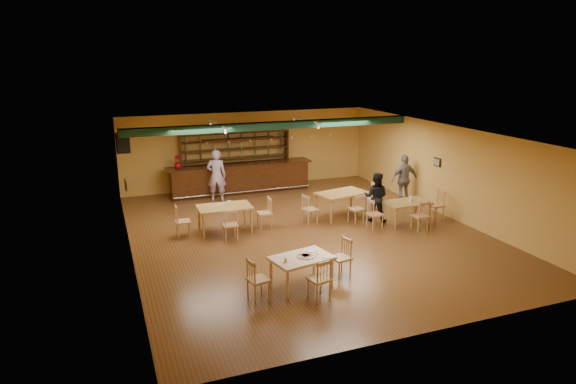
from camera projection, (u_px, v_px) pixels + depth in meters
name	position (u px, v px, depth m)	size (l,w,h in m)	color
floor	(305.00, 233.00, 15.02)	(12.00, 12.00, 0.00)	#573618
ceiling_beam	(274.00, 126.00, 16.78)	(10.00, 0.30, 0.25)	#10301F
track_rail_left	(217.00, 124.00, 16.69)	(0.05, 2.50, 0.05)	silver
track_rail_right	(306.00, 120.00, 17.79)	(0.05, 2.50, 0.05)	silver
ac_unit	(123.00, 143.00, 16.54)	(0.34, 0.70, 0.48)	silver
picture_left	(126.00, 185.00, 13.77)	(0.04, 0.34, 0.28)	black
picture_right	(437.00, 162.00, 16.72)	(0.04, 0.34, 0.28)	black
bar_counter	(240.00, 178.00, 19.31)	(5.62, 0.85, 1.13)	black
back_bar_hutch	(236.00, 160.00, 19.73)	(4.35, 0.40, 2.28)	black
poinsettia	(177.00, 162.00, 18.30)	(0.27, 0.27, 0.48)	maroon
dining_table_a	(225.00, 219.00, 15.03)	(1.59, 0.95, 0.79)	olive
dining_table_b	(342.00, 204.00, 16.45)	(1.63, 0.98, 0.82)	olive
dining_table_d	(406.00, 213.00, 15.77)	(1.43, 0.86, 0.71)	olive
near_table	(302.00, 272.00, 11.45)	(1.36, 0.87, 0.73)	beige
pizza_tray	(306.00, 256.00, 11.38)	(0.40, 0.40, 0.01)	silver
parmesan_shaker	(286.00, 260.00, 11.05)	(0.07, 0.07, 0.11)	#EAE5C6
napkin_stack	(312.00, 251.00, 11.64)	(0.20, 0.15, 0.03)	white
pizza_server	(311.00, 254.00, 11.47)	(0.32, 0.09, 0.00)	silver
side_plate	(327.00, 257.00, 11.36)	(0.22, 0.22, 0.01)	white
patron_bar	(216.00, 175.00, 18.09)	(0.69, 0.46, 1.90)	purple
patron_right_a	(376.00, 197.00, 15.90)	(0.77, 0.60, 1.59)	black
patron_right_b	(404.00, 179.00, 17.84)	(1.03, 0.43, 1.76)	gray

